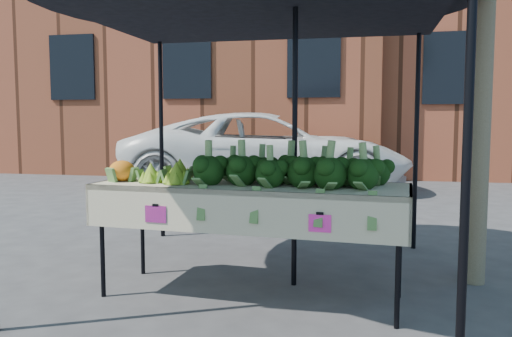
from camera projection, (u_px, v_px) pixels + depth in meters
The scene contains 8 objects.
ground at pixel (272, 298), 4.07m from camera, with size 90.00×90.00×0.00m, color #333336.
table at pixel (251, 241), 4.07m from camera, with size 2.45×0.98×0.90m.
canopy at pixel (255, 123), 4.44m from camera, with size 3.16×3.16×2.74m, color black, non-canonical shape.
broccoli_heap at pixel (293, 165), 3.97m from camera, with size 1.50×0.60×0.30m, color black.
romanesco_cluster at pixel (169, 168), 4.14m from camera, with size 0.46×0.50×0.23m, color #82A533.
cauliflower_pair at pixel (122, 168), 4.19m from camera, with size 0.23×0.23×0.21m, color orange.
vehicle at pixel (267, 49), 10.07m from camera, with size 2.56×1.54×5.54m, color white.
building_left at pixel (184, 21), 16.38m from camera, with size 12.00×8.00×9.00m, color brown.
Camera 1 is at (0.70, -3.90, 1.39)m, focal length 36.58 mm.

